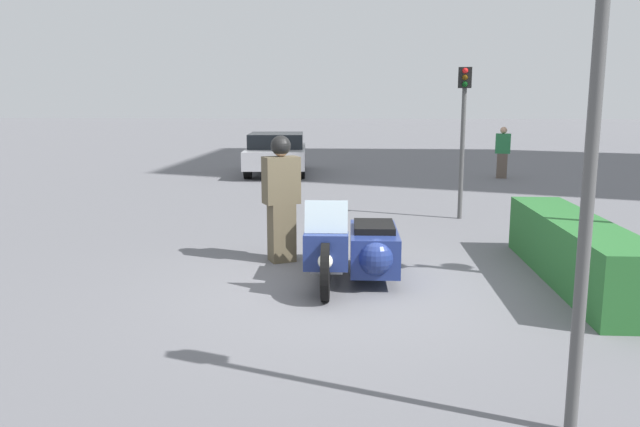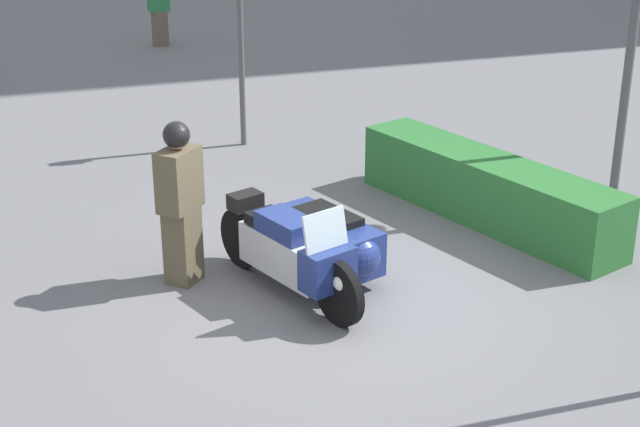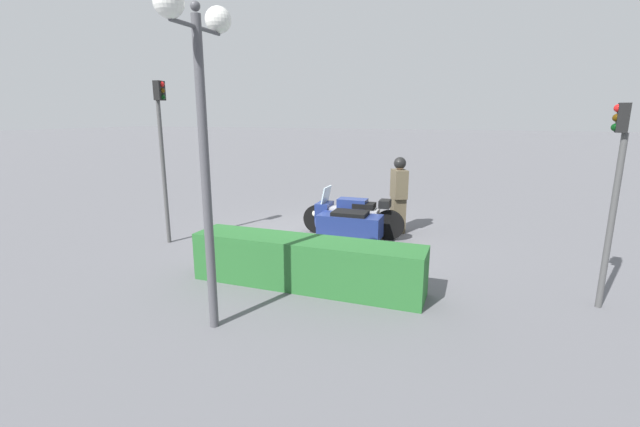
{
  "view_description": "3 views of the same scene",
  "coord_description": "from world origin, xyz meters",
  "px_view_note": "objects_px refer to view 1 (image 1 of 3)",
  "views": [
    {
      "loc": [
        7.59,
        0.03,
        2.35
      ],
      "look_at": [
        0.29,
        -0.42,
        1.03
      ],
      "focal_mm": 35.0,
      "sensor_mm": 36.0,
      "label": 1
    },
    {
      "loc": [
        7.37,
        -5.91,
        4.92
      ],
      "look_at": [
        -0.54,
        0.16,
        0.78
      ],
      "focal_mm": 55.0,
      "sensor_mm": 36.0,
      "label": 2
    },
    {
      "loc": [
        -3.16,
        9.2,
        2.84
      ],
      "look_at": [
        0.17,
        0.18,
        0.63
      ],
      "focal_mm": 24.0,
      "sensor_mm": 36.0,
      "label": 3
    }
  ],
  "objects_px": {
    "hedge_bush_curbside": "(575,251)",
    "traffic_light_far": "(463,119)",
    "officer_rider": "(281,196)",
    "pedestrian_bystander": "(503,153)",
    "police_motorcycle": "(353,246)",
    "traffic_light_near": "(593,105)",
    "parked_car_background": "(277,152)"
  },
  "relations": [
    {
      "from": "hedge_bush_curbside",
      "to": "parked_car_background",
      "type": "distance_m",
      "value": 13.46
    },
    {
      "from": "police_motorcycle",
      "to": "pedestrian_bystander",
      "type": "distance_m",
      "value": 12.45
    },
    {
      "from": "police_motorcycle",
      "to": "officer_rider",
      "type": "bearing_deg",
      "value": -133.56
    },
    {
      "from": "police_motorcycle",
      "to": "pedestrian_bystander",
      "type": "relative_size",
      "value": 1.56
    },
    {
      "from": "officer_rider",
      "to": "traffic_light_near",
      "type": "relative_size",
      "value": 0.53
    },
    {
      "from": "parked_car_background",
      "to": "pedestrian_bystander",
      "type": "bearing_deg",
      "value": -101.22
    },
    {
      "from": "traffic_light_far",
      "to": "pedestrian_bystander",
      "type": "height_order",
      "value": "traffic_light_far"
    },
    {
      "from": "officer_rider",
      "to": "hedge_bush_curbside",
      "type": "distance_m",
      "value": 4.11
    },
    {
      "from": "traffic_light_far",
      "to": "traffic_light_near",
      "type": "bearing_deg",
      "value": 6.18
    },
    {
      "from": "hedge_bush_curbside",
      "to": "traffic_light_near",
      "type": "bearing_deg",
      "value": -18.71
    },
    {
      "from": "officer_rider",
      "to": "traffic_light_far",
      "type": "height_order",
      "value": "traffic_light_far"
    },
    {
      "from": "hedge_bush_curbside",
      "to": "parked_car_background",
      "type": "bearing_deg",
      "value": -155.61
    },
    {
      "from": "pedestrian_bystander",
      "to": "traffic_light_far",
      "type": "bearing_deg",
      "value": 174.93
    },
    {
      "from": "police_motorcycle",
      "to": "traffic_light_near",
      "type": "xyz_separation_m",
      "value": [
        3.73,
        1.6,
        1.84
      ]
    },
    {
      "from": "hedge_bush_curbside",
      "to": "traffic_light_far",
      "type": "distance_m",
      "value": 4.78
    },
    {
      "from": "hedge_bush_curbside",
      "to": "traffic_light_near",
      "type": "height_order",
      "value": "traffic_light_near"
    },
    {
      "from": "police_motorcycle",
      "to": "officer_rider",
      "type": "height_order",
      "value": "officer_rider"
    },
    {
      "from": "police_motorcycle",
      "to": "parked_car_background",
      "type": "distance_m",
      "value": 12.69
    },
    {
      "from": "officer_rider",
      "to": "pedestrian_bystander",
      "type": "xyz_separation_m",
      "value": [
        -10.61,
        5.57,
        -0.19
      ]
    },
    {
      "from": "traffic_light_far",
      "to": "pedestrian_bystander",
      "type": "bearing_deg",
      "value": 170.96
    },
    {
      "from": "police_motorcycle",
      "to": "hedge_bush_curbside",
      "type": "distance_m",
      "value": 2.92
    },
    {
      "from": "parked_car_background",
      "to": "traffic_light_far",
      "type": "bearing_deg",
      "value": -153.39
    },
    {
      "from": "hedge_bush_curbside",
      "to": "traffic_light_far",
      "type": "relative_size",
      "value": 1.32
    },
    {
      "from": "traffic_light_near",
      "to": "parked_car_background",
      "type": "bearing_deg",
      "value": 4.69
    },
    {
      "from": "police_motorcycle",
      "to": "pedestrian_bystander",
      "type": "xyz_separation_m",
      "value": [
        -11.6,
        4.51,
        0.32
      ]
    },
    {
      "from": "police_motorcycle",
      "to": "traffic_light_near",
      "type": "distance_m",
      "value": 4.46
    },
    {
      "from": "police_motorcycle",
      "to": "hedge_bush_curbside",
      "type": "height_order",
      "value": "police_motorcycle"
    },
    {
      "from": "officer_rider",
      "to": "parked_car_background",
      "type": "distance_m",
      "value": 11.54
    },
    {
      "from": "hedge_bush_curbside",
      "to": "traffic_light_near",
      "type": "distance_m",
      "value": 4.53
    },
    {
      "from": "traffic_light_far",
      "to": "police_motorcycle",
      "type": "bearing_deg",
      "value": -15.05
    },
    {
      "from": "officer_rider",
      "to": "pedestrian_bystander",
      "type": "bearing_deg",
      "value": 126.17
    },
    {
      "from": "traffic_light_far",
      "to": "pedestrian_bystander",
      "type": "distance_m",
      "value": 7.5
    }
  ]
}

